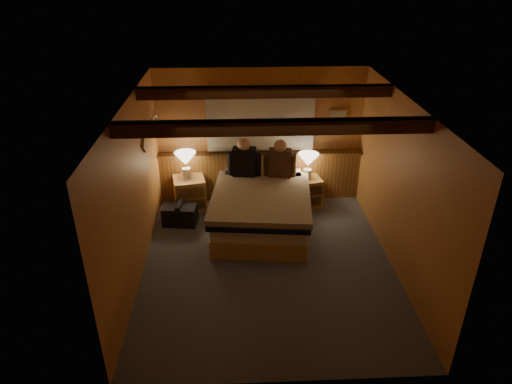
{
  "coord_description": "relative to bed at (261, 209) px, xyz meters",
  "views": [
    {
      "loc": [
        -0.44,
        -5.45,
        4.01
      ],
      "look_at": [
        -0.16,
        0.4,
        0.98
      ],
      "focal_mm": 32.0,
      "sensor_mm": 36.0,
      "label": 1
    }
  ],
  "objects": [
    {
      "name": "duffel_bag",
      "position": [
        -1.35,
        0.2,
        -0.18
      ],
      "size": [
        0.59,
        0.39,
        0.4
      ],
      "rotation": [
        0.0,
        0.0,
        -0.12
      ],
      "color": "black",
      "rests_on": "floor"
    },
    {
      "name": "floor",
      "position": [
        0.04,
        -1.0,
        -0.35
      ],
      "size": [
        4.2,
        4.2,
        0.0
      ],
      "primitive_type": "plane",
      "color": "#484C55",
      "rests_on": "ground"
    },
    {
      "name": "person_left",
      "position": [
        -0.25,
        0.65,
        0.6
      ],
      "size": [
        0.57,
        0.28,
        0.7
      ],
      "rotation": [
        0.0,
        0.0,
        -0.13
      ],
      "color": "black",
      "rests_on": "bed"
    },
    {
      "name": "framed_print",
      "position": [
        1.39,
        1.08,
        1.2
      ],
      "size": [
        0.3,
        0.04,
        0.25
      ],
      "color": "#A58052",
      "rests_on": "wall_back"
    },
    {
      "name": "wall_front",
      "position": [
        0.04,
        -3.1,
        0.85
      ],
      "size": [
        3.6,
        0.0,
        3.6
      ],
      "primitive_type": "plane",
      "rotation": [
        -1.57,
        0.0,
        0.0
      ],
      "color": "#DE8C4F",
      "rests_on": "floor"
    },
    {
      "name": "wall_left",
      "position": [
        -1.76,
        -1.0,
        0.85
      ],
      "size": [
        0.0,
        4.2,
        4.2
      ],
      "primitive_type": "plane",
      "rotation": [
        1.57,
        0.0,
        1.57
      ],
      "color": "#DE8C4F",
      "rests_on": "floor"
    },
    {
      "name": "wall_back",
      "position": [
        0.04,
        1.1,
        0.85
      ],
      "size": [
        3.6,
        0.0,
        3.6
      ],
      "primitive_type": "plane",
      "rotation": [
        1.57,
        0.0,
        0.0
      ],
      "color": "#DE8C4F",
      "rests_on": "floor"
    },
    {
      "name": "wall_right",
      "position": [
        1.84,
        -1.0,
        0.85
      ],
      "size": [
        0.0,
        4.2,
        4.2
      ],
      "primitive_type": "plane",
      "rotation": [
        1.57,
        0.0,
        -1.57
      ],
      "color": "#DE8C4F",
      "rests_on": "floor"
    },
    {
      "name": "person_right",
      "position": [
        0.35,
        0.59,
        0.59
      ],
      "size": [
        0.55,
        0.27,
        0.67
      ],
      "rotation": [
        0.0,
        0.0,
        -0.15
      ],
      "color": "#452B1B",
      "rests_on": "bed"
    },
    {
      "name": "coat_rail",
      "position": [
        -1.68,
        0.58,
        1.32
      ],
      "size": [
        0.05,
        0.55,
        0.24
      ],
      "color": "silver",
      "rests_on": "wall_left"
    },
    {
      "name": "bed",
      "position": [
        0.0,
        0.0,
        0.0
      ],
      "size": [
        1.72,
        2.12,
        0.67
      ],
      "rotation": [
        0.0,
        0.0,
        -0.11
      ],
      "color": "tan",
      "rests_on": "floor"
    },
    {
      "name": "nightstand_left",
      "position": [
        -1.22,
        0.74,
        -0.06
      ],
      "size": [
        0.61,
        0.57,
        0.58
      ],
      "rotation": [
        0.0,
        0.0,
        0.19
      ],
      "color": "tan",
      "rests_on": "floor"
    },
    {
      "name": "nightstand_right",
      "position": [
        0.85,
        0.76,
        -0.09
      ],
      "size": [
        0.55,
        0.52,
        0.52
      ],
      "rotation": [
        0.0,
        0.0,
        0.2
      ],
      "color": "tan",
      "rests_on": "floor"
    },
    {
      "name": "lamp_left",
      "position": [
        -1.25,
        0.76,
        0.57
      ],
      "size": [
        0.37,
        0.37,
        0.48
      ],
      "color": "white",
      "rests_on": "nightstand_left"
    },
    {
      "name": "wainscot",
      "position": [
        0.04,
        1.03,
        0.14
      ],
      "size": [
        3.6,
        0.23,
        0.94
      ],
      "color": "brown",
      "rests_on": "wall_back"
    },
    {
      "name": "ceiling_beams",
      "position": [
        0.04,
        -0.85,
        1.96
      ],
      "size": [
        3.6,
        1.65,
        0.16
      ],
      "color": "#482A12",
      "rests_on": "ceiling"
    },
    {
      "name": "lamp_right",
      "position": [
        0.86,
        0.75,
        0.5
      ],
      "size": [
        0.36,
        0.36,
        0.47
      ],
      "color": "white",
      "rests_on": "nightstand_right"
    },
    {
      "name": "curtain_window",
      "position": [
        0.04,
        1.03,
        1.17
      ],
      "size": [
        2.18,
        0.09,
        1.11
      ],
      "color": "#482A12",
      "rests_on": "wall_back"
    },
    {
      "name": "ceiling",
      "position": [
        0.04,
        -1.0,
        2.05
      ],
      "size": [
        4.2,
        4.2,
        0.0
      ],
      "primitive_type": "plane",
      "rotation": [
        3.14,
        0.0,
        0.0
      ],
      "color": "#DB9952",
      "rests_on": "wall_back"
    }
  ]
}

